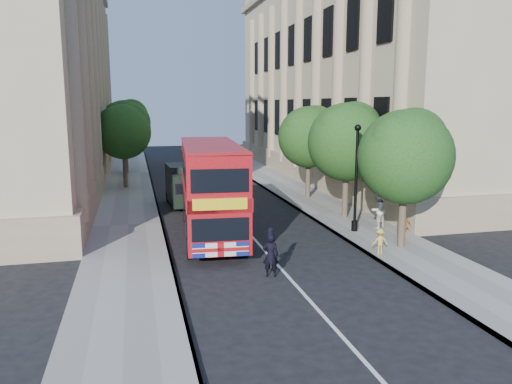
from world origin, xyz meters
TOP-DOWN VIEW (x-y plane):
  - ground at (0.00, 0.00)m, footprint 120.00×120.00m
  - pavement_right at (5.75, 10.00)m, footprint 3.50×80.00m
  - pavement_left at (-5.75, 10.00)m, footprint 3.50×80.00m
  - building_right at (13.80, 24.00)m, footprint 12.00×38.00m
  - building_left at (-13.80, 24.00)m, footprint 12.00×38.00m
  - tree_right_near at (5.84, 3.03)m, footprint 4.00×4.00m
  - tree_right_mid at (5.84, 9.03)m, footprint 4.20×4.20m
  - tree_right_far at (5.84, 15.03)m, footprint 4.00×4.00m
  - tree_left_far at (-5.96, 22.03)m, footprint 4.00×4.00m
  - tree_left_back at (-5.96, 30.03)m, footprint 4.20×4.20m
  - lamp_post at (5.00, 6.00)m, footprint 0.32×0.32m
  - double_decker_bus at (-1.86, 7.02)m, footprint 3.20×9.56m
  - box_van at (-2.41, 14.65)m, footprint 2.00×4.45m
  - police_constable at (-0.61, 1.00)m, footprint 0.67×0.53m
  - woman_pedestrian at (6.30, 6.22)m, footprint 1.13×1.05m
  - child_a at (6.45, 3.91)m, footprint 0.74×0.34m
  - child_b at (4.40, 2.27)m, footprint 0.70×0.42m

SIDE VIEW (x-z plane):
  - ground at x=0.00m, z-range 0.00..0.00m
  - pavement_right at x=5.75m, z-range 0.00..0.12m
  - pavement_left at x=-5.75m, z-range 0.00..0.12m
  - child_b at x=4.40m, z-range 0.12..1.18m
  - child_a at x=6.45m, z-range 0.12..1.36m
  - police_constable at x=-0.61m, z-range 0.00..1.59m
  - woman_pedestrian at x=6.30m, z-range 0.12..1.97m
  - box_van at x=-2.41m, z-range -0.03..2.46m
  - double_decker_bus at x=-1.86m, z-range 0.23..4.57m
  - lamp_post at x=5.00m, z-range -0.07..5.09m
  - tree_right_near at x=5.84m, z-range 1.21..7.29m
  - tree_right_far at x=5.84m, z-range 1.24..7.39m
  - tree_left_far at x=-5.96m, z-range 1.30..7.59m
  - tree_right_mid at x=5.84m, z-range 1.26..7.63m
  - tree_left_back at x=-5.96m, z-range 1.38..8.03m
  - building_right at x=13.80m, z-range 0.00..18.00m
  - building_left at x=-13.80m, z-range 0.00..18.00m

